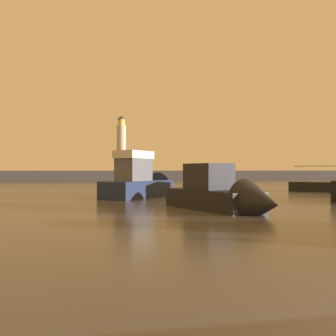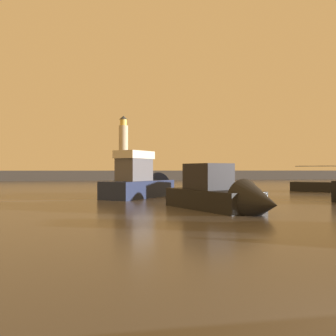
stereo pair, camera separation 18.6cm
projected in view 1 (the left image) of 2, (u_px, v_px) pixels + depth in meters
The scene contains 6 objects.
ground_plane at pixel (138, 189), 38.64m from camera, with size 220.00×220.00×0.00m, color #4C4742.
breakwater at pixel (120, 175), 73.83m from camera, with size 96.89×4.95×1.94m, color #423F3D.
lighthouse at pixel (121, 145), 73.91m from camera, with size 1.88×1.88×11.36m.
motorboat_2 at pixel (145, 183), 28.28m from camera, with size 7.31×8.04×4.01m.
motorboat_3 at pixel (226, 196), 18.38m from camera, with size 4.77×7.78×3.00m.
sailboat_moored at pixel (331, 187), 34.15m from camera, with size 6.98×6.14×9.57m.
Camera 1 is at (-4.11, -2.75, 2.11)m, focal length 38.28 mm.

